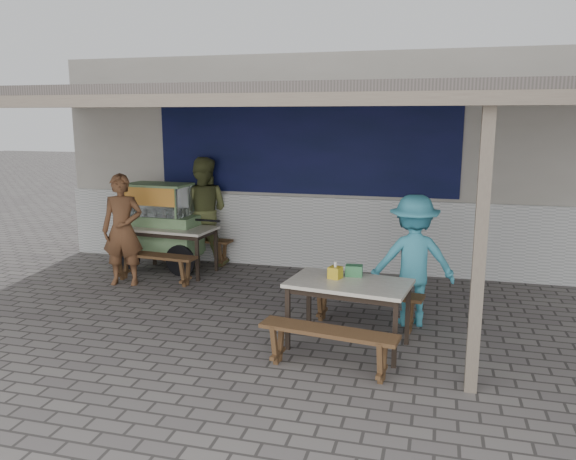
% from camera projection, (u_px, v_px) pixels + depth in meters
% --- Properties ---
extents(ground, '(60.00, 60.00, 0.00)m').
position_uv_depth(ground, '(259.00, 331.00, 6.67)').
color(ground, '#625C59').
rests_on(ground, ground).
extents(back_wall, '(9.00, 1.28, 3.50)m').
position_uv_depth(back_wall, '(322.00, 163.00, 9.72)').
color(back_wall, '#BAB2A7').
rests_on(back_wall, ground).
extents(warung_roof, '(9.00, 4.21, 2.81)m').
position_uv_depth(warung_roof, '(280.00, 99.00, 6.98)').
color(warung_roof, '#564E4A').
rests_on(warung_roof, ground).
extents(table_left, '(1.37, 0.86, 0.75)m').
position_uv_depth(table_left, '(174.00, 232.00, 9.06)').
color(table_left, silver).
rests_on(table_left, ground).
extents(bench_left_street, '(1.43, 0.40, 0.45)m').
position_uv_depth(bench_left_street, '(153.00, 261.00, 8.55)').
color(bench_left_street, brown).
rests_on(bench_left_street, ground).
extents(bench_left_wall, '(1.43, 0.40, 0.45)m').
position_uv_depth(bench_left_wall, '(193.00, 245.00, 9.69)').
color(bench_left_wall, brown).
rests_on(bench_left_wall, ground).
extents(table_right, '(1.39, 0.94, 0.75)m').
position_uv_depth(table_right, '(349.00, 288.00, 6.08)').
color(table_right, silver).
rests_on(table_right, ground).
extents(bench_right_street, '(1.42, 0.47, 0.45)m').
position_uv_depth(bench_right_street, '(328.00, 340.00, 5.53)').
color(bench_right_street, brown).
rests_on(bench_right_street, ground).
extents(bench_right_wall, '(1.42, 0.47, 0.45)m').
position_uv_depth(bench_right_wall, '(365.00, 300.00, 6.77)').
color(bench_right_wall, brown).
rests_on(bench_right_wall, ground).
extents(vendor_cart, '(1.82, 0.77, 1.43)m').
position_uv_depth(vendor_cart, '(161.00, 223.00, 9.29)').
color(vendor_cart, '#769E69').
rests_on(vendor_cart, ground).
extents(patron_street_side, '(0.69, 0.54, 1.68)m').
position_uv_depth(patron_street_side, '(123.00, 230.00, 8.39)').
color(patron_street_side, brown).
rests_on(patron_street_side, ground).
extents(patron_wall_side, '(0.96, 0.79, 1.84)m').
position_uv_depth(patron_wall_side, '(203.00, 211.00, 9.57)').
color(patron_wall_side, brown).
rests_on(patron_wall_side, ground).
extents(patron_right_table, '(1.14, 0.80, 1.60)m').
position_uv_depth(patron_right_table, '(413.00, 261.00, 6.76)').
color(patron_right_table, teal).
rests_on(patron_right_table, ground).
extents(tissue_box, '(0.16, 0.16, 0.13)m').
position_uv_depth(tissue_box, '(335.00, 273.00, 6.18)').
color(tissue_box, gold).
rests_on(tissue_box, table_right).
extents(donation_box, '(0.19, 0.13, 0.12)m').
position_uv_depth(donation_box, '(354.00, 271.00, 6.27)').
color(donation_box, '#367A49').
rests_on(donation_box, table_right).
extents(condiment_jar, '(0.07, 0.07, 0.08)m').
position_uv_depth(condiment_jar, '(187.00, 225.00, 9.05)').
color(condiment_jar, silver).
rests_on(condiment_jar, table_left).
extents(condiment_bowl, '(0.26, 0.26, 0.05)m').
position_uv_depth(condiment_bowl, '(165.00, 224.00, 9.22)').
color(condiment_bowl, white).
rests_on(condiment_bowl, table_left).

